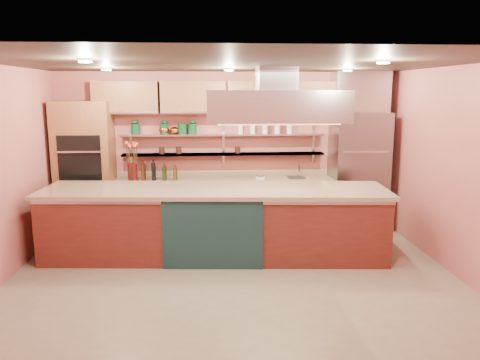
{
  "coord_description": "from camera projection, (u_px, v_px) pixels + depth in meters",
  "views": [
    {
      "loc": [
        -0.32,
        -5.95,
        2.47
      ],
      "look_at": [
        0.15,
        1.0,
        1.14
      ],
      "focal_mm": 35.0,
      "sensor_mm": 36.0,
      "label": 1
    }
  ],
  "objects": [
    {
      "name": "oven_stack",
      "position": [
        85.0,
        168.0,
        8.07
      ],
      "size": [
        0.95,
        0.64,
        2.3
      ],
      "primitive_type": "cube",
      "color": "brown",
      "rests_on": "floor"
    },
    {
      "name": "range_hood",
      "position": [
        276.0,
        106.0,
        6.75
      ],
      "size": [
        2.0,
        1.0,
        0.45
      ],
      "primitive_type": "cube",
      "color": "#B8BCC0",
      "rests_on": "ceiling"
    },
    {
      "name": "ceiling_downlights",
      "position": [
        232.0,
        67.0,
        5.99
      ],
      "size": [
        4.0,
        2.8,
        0.02
      ],
      "primitive_type": "cube",
      "color": "#FFE5A5",
      "rests_on": "ceiling"
    },
    {
      "name": "refrigerator",
      "position": [
        358.0,
        171.0,
        8.37
      ],
      "size": [
        0.95,
        0.72,
        2.1
      ],
      "primitive_type": "cube",
      "color": "gray",
      "rests_on": "floor"
    },
    {
      "name": "wall_back",
      "position": [
        226.0,
        150.0,
        8.5
      ],
      "size": [
        6.0,
        0.04,
        2.8
      ],
      "primitive_type": "cube",
      "color": "#BD6059",
      "rests_on": "floor"
    },
    {
      "name": "wall_shelf_lower",
      "position": [
        224.0,
        154.0,
        8.38
      ],
      "size": [
        3.6,
        0.26,
        0.03
      ],
      "primitive_type": "cube",
      "color": "#B8BCC0",
      "rests_on": "wall_back"
    },
    {
      "name": "bar_faucet",
      "position": [
        299.0,
        171.0,
        8.41
      ],
      "size": [
        0.04,
        0.04,
        0.24
      ],
      "primitive_type": "cylinder",
      "rotation": [
        0.0,
        0.0,
        -0.07
      ],
      "color": "silver",
      "rests_on": "back_counter"
    },
    {
      "name": "kitchen_scale",
      "position": [
        260.0,
        176.0,
        8.28
      ],
      "size": [
        0.19,
        0.16,
        0.09
      ],
      "primitive_type": "cube",
      "rotation": [
        0.0,
        0.0,
        0.3
      ],
      "color": "white",
      "rests_on": "back_counter"
    },
    {
      "name": "wall_shelf_upper",
      "position": [
        224.0,
        135.0,
        8.32
      ],
      "size": [
        3.6,
        0.26,
        0.03
      ],
      "primitive_type": "cube",
      "color": "#B8BCC0",
      "rests_on": "wall_back"
    },
    {
      "name": "copper_kettle",
      "position": [
        175.0,
        130.0,
        8.24
      ],
      "size": [
        0.21,
        0.21,
        0.13
      ],
      "primitive_type": "ellipsoid",
      "rotation": [
        0.0,
        0.0,
        -0.36
      ],
      "color": "#B14F28",
      "rests_on": "wall_shelf_upper"
    },
    {
      "name": "island",
      "position": [
        215.0,
        222.0,
        7.02
      ],
      "size": [
        5.08,
        1.47,
        1.05
      ],
      "primitive_type": "cube",
      "rotation": [
        0.0,
        0.0,
        -0.08
      ],
      "color": "maroon",
      "rests_on": "floor"
    },
    {
      "name": "wall_right",
      "position": [
        457.0,
        172.0,
        6.25
      ],
      "size": [
        0.04,
        5.0,
        2.8
      ],
      "primitive_type": "cube",
      "color": "#BD6059",
      "rests_on": "floor"
    },
    {
      "name": "flower_vase",
      "position": [
        133.0,
        172.0,
        8.11
      ],
      "size": [
        0.18,
        0.18,
        0.3
      ],
      "primitive_type": "cylinder",
      "rotation": [
        0.0,
        0.0,
        -0.09
      ],
      "color": "#5A0D0F",
      "rests_on": "back_counter"
    },
    {
      "name": "green_canister",
      "position": [
        182.0,
        129.0,
        8.25
      ],
      "size": [
        0.2,
        0.2,
        0.18
      ],
      "primitive_type": "cylinder",
      "rotation": [
        0.0,
        0.0,
        0.34
      ],
      "color": "#0D401E",
      "rests_on": "wall_shelf_upper"
    },
    {
      "name": "upper_cabinets",
      "position": [
        226.0,
        98.0,
        8.15
      ],
      "size": [
        4.6,
        0.36,
        0.55
      ],
      "primitive_type": "cube",
      "color": "brown",
      "rests_on": "wall_back"
    },
    {
      "name": "wall_front",
      "position": [
        251.0,
        231.0,
        3.6
      ],
      "size": [
        6.0,
        0.04,
        2.8
      ],
      "primitive_type": "cube",
      "color": "#BD6059",
      "rests_on": "floor"
    },
    {
      "name": "back_counter",
      "position": [
        224.0,
        204.0,
        8.38
      ],
      "size": [
        3.84,
        0.64,
        0.93
      ],
      "primitive_type": "cube",
      "color": "tan",
      "rests_on": "floor"
    },
    {
      "name": "oil_bottle_cluster",
      "position": [
        154.0,
        173.0,
        8.14
      ],
      "size": [
        0.85,
        0.25,
        0.27
      ],
      "primitive_type": "cube",
      "rotation": [
        0.0,
        0.0,
        -0.01
      ],
      "color": "black",
      "rests_on": "back_counter"
    },
    {
      "name": "ceiling",
      "position": [
        233.0,
        63.0,
        5.79
      ],
      "size": [
        6.0,
        5.0,
        0.02
      ],
      "primitive_type": "cube",
      "color": "black",
      "rests_on": "wall_back"
    },
    {
      "name": "floor",
      "position": [
        234.0,
        277.0,
        6.32
      ],
      "size": [
        6.0,
        5.0,
        0.02
      ],
      "primitive_type": "cube",
      "color": "gray",
      "rests_on": "ground"
    }
  ]
}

